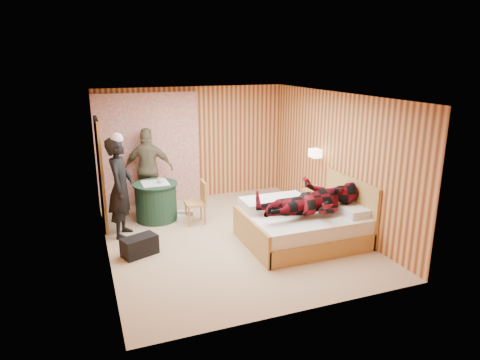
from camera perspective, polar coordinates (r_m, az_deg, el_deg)
name	(u,v)px	position (r m, az deg, el deg)	size (l,w,h in m)	color
floor	(231,237)	(7.71, -1.24, -7.65)	(4.20, 5.00, 0.01)	tan
ceiling	(230,96)	(7.09, -1.36, 11.19)	(4.20, 5.00, 0.01)	white
wall_back	(193,143)	(9.64, -6.27, 4.86)	(4.20, 0.02, 2.50)	#EBA05A
wall_left	(102,182)	(6.92, -17.92, -0.24)	(0.02, 5.00, 2.50)	#EBA05A
wall_right	(336,160)	(8.22, 12.65, 2.64)	(0.02, 5.00, 2.50)	#EBA05A
curtain	(149,150)	(9.39, -12.08, 3.99)	(2.20, 0.08, 2.40)	#EFE1CF
doorway	(101,174)	(8.33, -18.09, 0.81)	(0.06, 0.90, 2.05)	black
wall_lamp	(315,153)	(8.49, 10.02, 3.55)	(0.26, 0.24, 0.16)	gold
bed	(303,224)	(7.54, 8.37, -5.86)	(1.98, 1.54, 1.06)	tan
nightstand	(318,206)	(8.53, 10.32, -3.37)	(0.45, 0.61, 0.59)	tan
round_table	(156,201)	(8.56, -11.13, -2.79)	(0.86, 0.86, 0.76)	#1B3C29
chair_far	(150,184)	(9.15, -11.97, -0.57)	(0.46, 0.46, 0.93)	tan
chair_near	(199,199)	(8.25, -5.53, -2.54)	(0.39, 0.39, 0.83)	tan
duffel_bag	(140,246)	(7.19, -13.25, -8.55)	(0.56, 0.30, 0.32)	black
sneaker_left	(186,214)	(8.71, -7.21, -4.49)	(0.30, 0.12, 0.13)	silver
sneaker_right	(186,219)	(8.46, -7.27, -5.12)	(0.30, 0.12, 0.13)	silver
woman_standing	(120,188)	(7.79, -15.65, -0.99)	(0.65, 0.43, 1.79)	black
man_at_table	(149,169)	(9.10, -12.07, 1.44)	(1.01, 0.42, 1.72)	#6D6448
man_on_bed	(312,192)	(7.15, 9.63, -1.59)	(1.77, 0.67, 0.86)	#610912
book_lower	(320,192)	(8.39, 10.59, -1.58)	(0.17, 0.22, 0.02)	silver
book_upper	(320,191)	(8.39, 10.60, -1.45)	(0.16, 0.22, 0.02)	silver
cup_nightstand	(315,188)	(8.53, 9.98, -1.01)	(0.10, 0.10, 0.09)	silver
cup_table	(160,181)	(8.40, -10.56, -0.07)	(0.12, 0.12, 0.10)	silver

